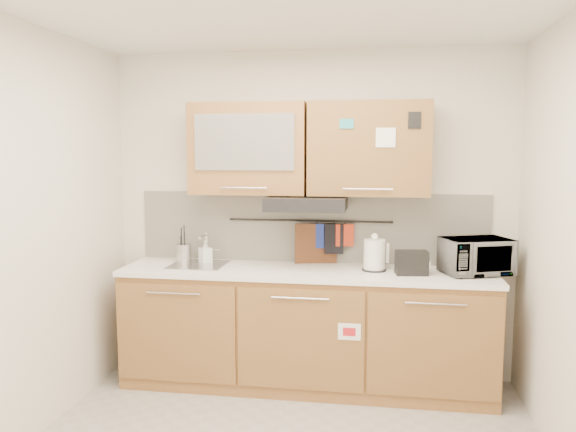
% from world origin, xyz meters
% --- Properties ---
extents(wall_back, '(3.20, 0.00, 3.20)m').
position_xyz_m(wall_back, '(0.00, 1.50, 1.30)').
color(wall_back, silver).
rests_on(wall_back, ground).
extents(wall_left, '(0.00, 3.00, 3.00)m').
position_xyz_m(wall_left, '(-1.60, 0.00, 1.30)').
color(wall_left, silver).
rests_on(wall_left, ground).
extents(base_cabinet, '(2.80, 0.64, 0.88)m').
position_xyz_m(base_cabinet, '(0.00, 1.19, 0.41)').
color(base_cabinet, '#A9753C').
rests_on(base_cabinet, floor).
extents(countertop, '(2.82, 0.62, 0.04)m').
position_xyz_m(countertop, '(0.00, 1.19, 0.90)').
color(countertop, white).
rests_on(countertop, base_cabinet).
extents(backsplash, '(2.80, 0.02, 0.56)m').
position_xyz_m(backsplash, '(0.00, 1.49, 1.20)').
color(backsplash, silver).
rests_on(backsplash, countertop).
extents(upper_cabinets, '(1.82, 0.37, 0.70)m').
position_xyz_m(upper_cabinets, '(-0.00, 1.32, 1.83)').
color(upper_cabinets, '#A9753C').
rests_on(upper_cabinets, wall_back).
extents(range_hood, '(0.60, 0.46, 0.10)m').
position_xyz_m(range_hood, '(0.00, 1.25, 1.42)').
color(range_hood, black).
rests_on(range_hood, upper_cabinets).
extents(sink, '(0.42, 0.40, 0.26)m').
position_xyz_m(sink, '(-0.85, 1.21, 0.92)').
color(sink, silver).
rests_on(sink, countertop).
extents(utensil_rail, '(1.30, 0.02, 0.02)m').
position_xyz_m(utensil_rail, '(0.00, 1.45, 1.26)').
color(utensil_rail, black).
rests_on(utensil_rail, backsplash).
extents(utensil_crock, '(0.15, 0.15, 0.30)m').
position_xyz_m(utensil_crock, '(-1.00, 1.30, 1.00)').
color(utensil_crock, '#A9A8AD').
rests_on(utensil_crock, countertop).
extents(kettle, '(0.22, 0.21, 0.28)m').
position_xyz_m(kettle, '(0.52, 1.23, 1.03)').
color(kettle, white).
rests_on(kettle, countertop).
extents(toaster, '(0.24, 0.16, 0.17)m').
position_xyz_m(toaster, '(0.78, 1.13, 1.01)').
color(toaster, black).
rests_on(toaster, countertop).
extents(microwave, '(0.55, 0.47, 0.26)m').
position_xyz_m(microwave, '(1.25, 1.22, 1.05)').
color(microwave, '#999999').
rests_on(microwave, countertop).
extents(soap_bottle, '(0.12, 0.12, 0.19)m').
position_xyz_m(soap_bottle, '(-0.82, 1.30, 1.01)').
color(soap_bottle, '#999999').
rests_on(soap_bottle, countertop).
extents(cutting_board, '(0.33, 0.10, 0.41)m').
position_xyz_m(cutting_board, '(0.05, 1.44, 1.03)').
color(cutting_board, '#5E301A').
rests_on(cutting_board, utensil_rail).
extents(oven_mitt, '(0.12, 0.05, 0.19)m').
position_xyz_m(oven_mitt, '(0.06, 1.44, 1.14)').
color(oven_mitt, navy).
rests_on(oven_mitt, utensil_rail).
extents(dark_pouch, '(0.15, 0.05, 0.24)m').
position_xyz_m(dark_pouch, '(0.20, 1.44, 1.12)').
color(dark_pouch, black).
rests_on(dark_pouch, utensil_rail).
extents(pot_holder, '(0.14, 0.05, 0.18)m').
position_xyz_m(pot_holder, '(0.28, 1.44, 1.15)').
color(pot_holder, red).
rests_on(pot_holder, utensil_rail).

